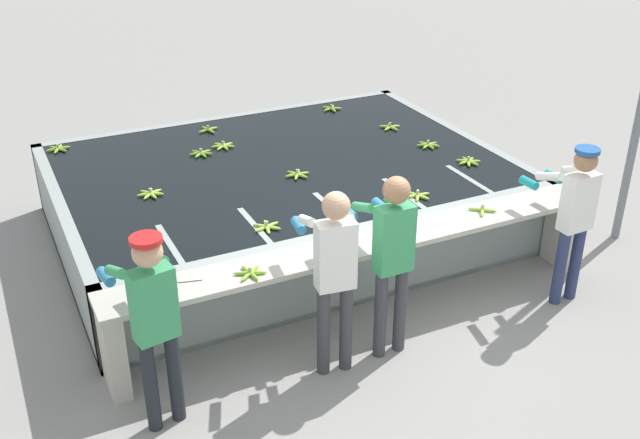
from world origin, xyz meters
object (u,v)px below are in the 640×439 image
Objects in this scene: worker_2 at (391,250)px; banana_bunch_floating_1 at (468,161)px; banana_bunch_ledge_0 at (250,273)px; worker_1 at (334,266)px; banana_bunch_floating_6 at (223,146)px; worker_3 at (574,210)px; worker_0 at (153,314)px; banana_bunch_ledge_1 at (482,210)px; banana_bunch_floating_10 at (331,108)px; banana_bunch_floating_0 at (418,195)px; knife_0 at (174,282)px; banana_bunch_floating_4 at (267,227)px; banana_bunch_floating_3 at (428,145)px; banana_bunch_floating_8 at (390,127)px; banana_bunch_floating_5 at (151,194)px; banana_bunch_floating_2 at (208,130)px; banana_bunch_floating_7 at (58,149)px; banana_bunch_floating_9 at (297,174)px; banana_bunch_floating_11 at (201,153)px.

worker_2 is 2.56m from banana_bunch_floating_1.
worker_1 is at bearing -37.89° from banana_bunch_ledge_0.
banana_bunch_floating_6 is at bearing 86.49° from worker_1.
worker_0 is at bearing -179.95° from worker_3.
banana_bunch_floating_10 is at bearing 89.08° from banana_bunch_ledge_1.
banana_bunch_floating_0 is 0.81× the size of knife_0.
worker_3 is (1.98, -0.03, -0.05)m from worker_2.
banana_bunch_floating_4 is at bearing -98.49° from banana_bunch_floating_6.
banana_bunch_floating_3 is 1.01× the size of banana_bunch_floating_8.
banana_bunch_floating_6 is 0.81× the size of knife_0.
worker_0 reaches higher than banana_bunch_floating_5.
banana_bunch_floating_5 is (-3.43, 0.72, 0.00)m from banana_bunch_floating_1.
banana_bunch_floating_1 is 1.00× the size of banana_bunch_floating_2.
banana_bunch_floating_2 and banana_bunch_floating_3 have the same top height.
banana_bunch_ledge_1 is at bearing 137.10° from worker_3.
banana_bunch_floating_7 is (-1.57, 4.05, -0.16)m from worker_1.
knife_0 is at bearing 179.31° from banana_bunch_ledge_1.
banana_bunch_floating_6 is at bearing 171.63° from banana_bunch_floating_8.
banana_bunch_floating_2 is 0.81× the size of knife_0.
banana_bunch_floating_7 is at bearing 111.14° from worker_1.
worker_0 reaches higher than banana_bunch_floating_3.
worker_1 is 2.53m from worker_3.
banana_bunch_floating_7 is at bearing 155.76° from banana_bunch_floating_3.
banana_bunch_floating_5 is at bearing 147.51° from banana_bunch_ledge_1.
banana_bunch_floating_8 is at bearing 41.60° from banana_bunch_ledge_0.
banana_bunch_floating_6 and banana_bunch_floating_10 have the same top height.
banana_bunch_floating_1 and banana_bunch_floating_9 have the same top height.
banana_bunch_floating_3 is 3.31m from banana_bunch_floating_5.
banana_bunch_floating_2 is at bearing 88.59° from banana_bunch_floating_6.
banana_bunch_floating_7 and banana_bunch_floating_11 have the same top height.
banana_bunch_ledge_0 is at bearing -79.76° from banana_bunch_floating_5.
banana_bunch_ledge_1 is (3.40, 0.58, -0.15)m from worker_0.
banana_bunch_floating_1 is at bearing -30.61° from banana_bunch_floating_11.
worker_2 is 6.07× the size of banana_bunch_floating_4.
banana_bunch_ledge_0 is at bearing -14.71° from knife_0.
knife_0 is at bearing 170.62° from worker_3.
banana_bunch_ledge_0 is 2.48m from banana_bunch_ledge_1.
banana_bunch_floating_1 is at bearing 39.29° from worker_2.
banana_bunch_floating_8 is 2.42m from banana_bunch_floating_11.
worker_1 is 1.32m from knife_0.
worker_1 is 5.97× the size of banana_bunch_ledge_0.
knife_0 is at bearing -133.02° from banana_bunch_floating_10.
banana_bunch_floating_8 is at bearing -23.47° from banana_bunch_floating_2.
banana_bunch_floating_9 is (-1.76, -0.12, 0.00)m from banana_bunch_floating_3.
worker_0 is at bearing -117.79° from knife_0.
banana_bunch_ledge_0 reaches higher than banana_bunch_floating_9.
banana_bunch_floating_10 is 1.15× the size of banana_bunch_ledge_1.
banana_bunch_floating_7 is at bearing 135.22° from worker_3.
banana_bunch_floating_9 is at bearing 40.57° from knife_0.
banana_bunch_floating_2 is 3.54m from banana_bunch_ledge_0.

